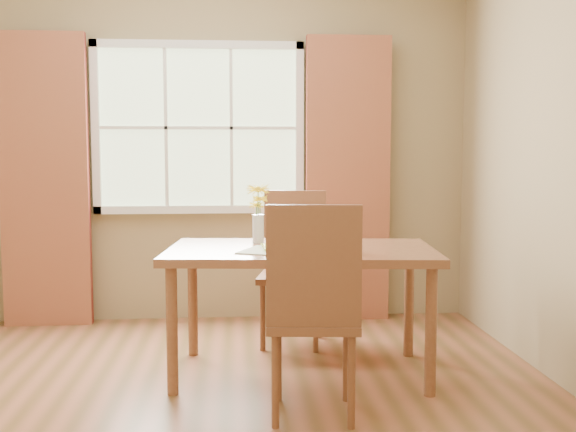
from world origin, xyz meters
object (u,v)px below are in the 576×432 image
(chair_near, at_px, (313,303))
(chair_far, at_px, (293,259))
(croissant_sandwich, at_px, (281,237))
(flower_vase, at_px, (258,208))
(water_glass, at_px, (341,240))
(dining_table, at_px, (301,261))

(chair_near, height_order, chair_far, chair_near)
(croissant_sandwich, height_order, flower_vase, flower_vase)
(flower_vase, bearing_deg, water_glass, -38.94)
(dining_table, bearing_deg, water_glass, -25.83)
(dining_table, distance_m, flower_vase, 0.45)
(water_glass, distance_m, flower_vase, 0.61)
(croissant_sandwich, relative_size, flower_vase, 0.52)
(dining_table, relative_size, croissant_sandwich, 8.61)
(water_glass, bearing_deg, chair_near, -111.31)
(flower_vase, bearing_deg, croissant_sandwich, -69.51)
(chair_far, distance_m, flower_vase, 0.67)
(croissant_sandwich, bearing_deg, chair_near, -101.30)
(dining_table, distance_m, chair_far, 0.72)
(chair_near, xyz_separation_m, croissant_sandwich, (-0.11, 0.63, 0.24))
(croissant_sandwich, bearing_deg, flower_vase, 89.02)
(dining_table, xyz_separation_m, flower_vase, (-0.24, 0.24, 0.30))
(chair_near, height_order, water_glass, chair_near)
(dining_table, distance_m, chair_near, 0.72)
(dining_table, bearing_deg, chair_near, -85.40)
(chair_far, relative_size, water_glass, 7.99)
(chair_near, distance_m, chair_far, 1.42)
(chair_near, xyz_separation_m, water_glass, (0.23, 0.58, 0.23))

